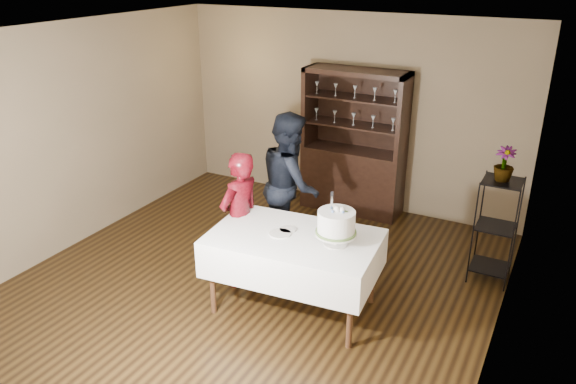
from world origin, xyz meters
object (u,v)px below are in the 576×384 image
at_px(plant_etagere, 496,226).
at_px(potted_plant, 504,164).
at_px(cake, 336,224).
at_px(man, 290,184).
at_px(woman, 240,220).
at_px(china_hutch, 353,165).
at_px(cake_table, 294,253).

bearing_deg(plant_etagere, potted_plant, 172.14).
distance_m(cake, potted_plant, 1.98).
height_order(man, cake, man).
distance_m(woman, man, 0.91).
height_order(china_hutch, woman, china_hutch).
height_order(cake_table, woman, woman).
bearing_deg(cake, cake_table, -176.97).
distance_m(cake_table, cake, 0.60).
distance_m(cake_table, man, 1.26).
xyz_separation_m(cake, potted_plant, (1.24, 1.51, 0.32)).
relative_size(china_hutch, cake, 3.64).
relative_size(cake_table, cake, 3.16).
bearing_deg(cake_table, china_hutch, 98.62).
bearing_deg(man, woman, 139.29).
bearing_deg(woman, potted_plant, 130.75).
distance_m(plant_etagere, woman, 2.78).
relative_size(plant_etagere, potted_plant, 3.26).
height_order(plant_etagere, man, man).
bearing_deg(woman, cake, 93.82).
bearing_deg(china_hutch, woman, -98.45).
xyz_separation_m(man, potted_plant, (2.27, 0.45, 0.50)).
relative_size(china_hutch, potted_plant, 5.43).
bearing_deg(man, potted_plant, -110.36).
height_order(china_hutch, cake_table, china_hutch).
distance_m(plant_etagere, cake_table, 2.28).
relative_size(plant_etagere, cake_table, 0.69).
bearing_deg(plant_etagere, man, -169.00).
xyz_separation_m(plant_etagere, potted_plant, (-0.02, 0.00, 0.72)).
height_order(plant_etagere, cake, cake).
relative_size(plant_etagere, woman, 0.79).
relative_size(woman, cake, 2.77).
relative_size(man, cake, 3.18).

